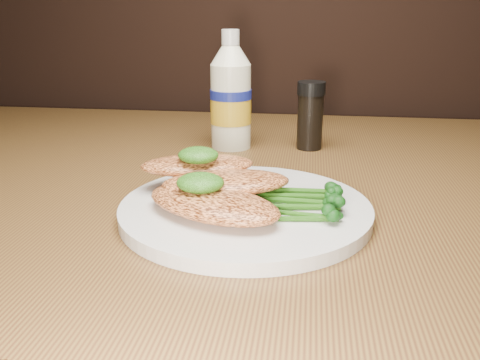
# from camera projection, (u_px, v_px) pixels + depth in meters

# --- Properties ---
(plate) EXTENTS (0.27, 0.27, 0.01)m
(plate) POSITION_uv_depth(u_px,v_px,m) (245.00, 210.00, 0.55)
(plate) COLOR silver
(plate) RESTS_ON dining_table
(chicken_front) EXTENTS (0.17, 0.14, 0.02)m
(chicken_front) POSITION_uv_depth(u_px,v_px,m) (213.00, 203.00, 0.51)
(chicken_front) COLOR #F78F4E
(chicken_front) RESTS_ON plate
(chicken_mid) EXTENTS (0.15, 0.10, 0.02)m
(chicken_mid) POSITION_uv_depth(u_px,v_px,m) (226.00, 183.00, 0.55)
(chicken_mid) COLOR #F78F4E
(chicken_mid) RESTS_ON plate
(chicken_back) EXTENTS (0.14, 0.10, 0.02)m
(chicken_back) POSITION_uv_depth(u_px,v_px,m) (197.00, 165.00, 0.59)
(chicken_back) COLOR #F78F4E
(chicken_back) RESTS_ON plate
(pesto_front) EXTENTS (0.05, 0.05, 0.02)m
(pesto_front) POSITION_uv_depth(u_px,v_px,m) (200.00, 183.00, 0.52)
(pesto_front) COLOR black
(pesto_front) RESTS_ON chicken_front
(pesto_back) EXTENTS (0.05, 0.05, 0.02)m
(pesto_back) POSITION_uv_depth(u_px,v_px,m) (198.00, 155.00, 0.57)
(pesto_back) COLOR black
(pesto_back) RESTS_ON chicken_back
(broccolini_bundle) EXTENTS (0.14, 0.11, 0.02)m
(broccolini_bundle) POSITION_uv_depth(u_px,v_px,m) (291.00, 199.00, 0.53)
(broccolini_bundle) COLOR #245813
(broccolini_bundle) RESTS_ON plate
(mayo_bottle) EXTENTS (0.07, 0.07, 0.18)m
(mayo_bottle) POSITION_uv_depth(u_px,v_px,m) (231.00, 90.00, 0.79)
(mayo_bottle) COLOR white
(mayo_bottle) RESTS_ON dining_table
(pepper_grinder) EXTENTS (0.05, 0.05, 0.10)m
(pepper_grinder) POSITION_uv_depth(u_px,v_px,m) (310.00, 116.00, 0.79)
(pepper_grinder) COLOR black
(pepper_grinder) RESTS_ON dining_table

